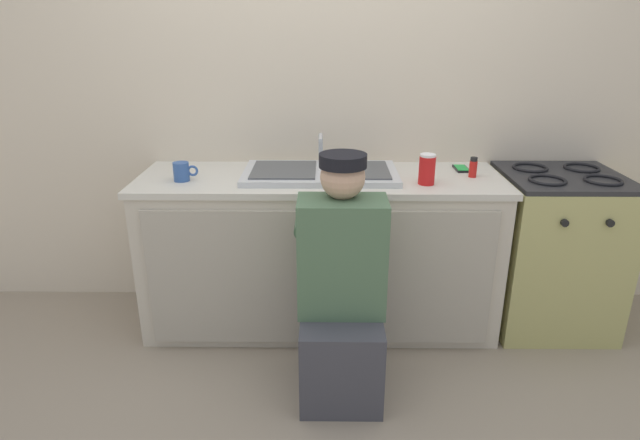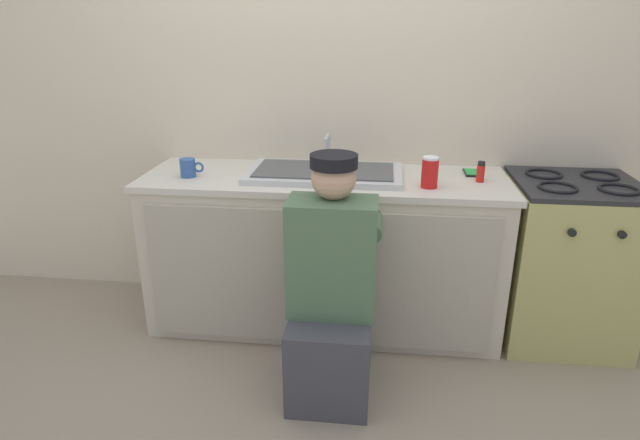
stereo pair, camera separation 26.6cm
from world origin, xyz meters
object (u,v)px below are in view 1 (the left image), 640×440
Objects in this scene: coffee_mug at (182,172)px; cell_phone at (461,168)px; spice_bottle_red at (473,167)px; sink_double_basin at (320,172)px; soda_cup_red at (427,169)px; stove_range at (552,250)px; plumber_person at (341,300)px.

coffee_mug is 0.90× the size of cell_phone.
spice_bottle_red reaches higher than cell_phone.
coffee_mug is at bearing -171.13° from cell_phone.
sink_double_basin is 0.55m from soda_cup_red.
stove_range is at bearing 2.66° from coffee_mug.
soda_cup_red is (-0.26, -0.13, 0.02)m from spice_bottle_red.
coffee_mug is (-0.80, 0.52, 0.44)m from plumber_person.
spice_bottle_red is at bearing -0.80° from sink_double_basin.
plumber_person is 1.08m from cell_phone.
sink_double_basin reaches higher than coffee_mug.
coffee_mug reaches higher than cell_phone.
coffee_mug is 1.49m from cell_phone.
soda_cup_red is at bearing -2.15° from coffee_mug.
plumber_person is at bearing -80.90° from sink_double_basin.
spice_bottle_red is (0.79, -0.01, 0.03)m from sink_double_basin.
soda_cup_red is (0.43, 0.47, 0.47)m from plumber_person.
stove_range reaches higher than cell_phone.
spice_bottle_red is at bearing 26.11° from soda_cup_red.
sink_double_basin is 0.72× the size of plumber_person.
soda_cup_red reaches higher than spice_bottle_red.
sink_double_basin reaches higher than spice_bottle_red.
cell_phone is at bearing 8.87° from coffee_mug.
sink_double_basin is 7.62× the size of spice_bottle_red.
coffee_mug is (-0.70, -0.09, 0.03)m from sink_double_basin.
plumber_person reaches higher than stove_range.
stove_range is at bearing 1.05° from spice_bottle_red.
stove_range is 1.33m from plumber_person.
cell_phone is (-0.51, 0.14, 0.42)m from stove_range.
sink_double_basin reaches higher than soda_cup_red.
plumber_person reaches higher than coffee_mug.
plumber_person is at bearing -33.05° from coffee_mug.
cell_phone is at bearing 9.99° from sink_double_basin.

